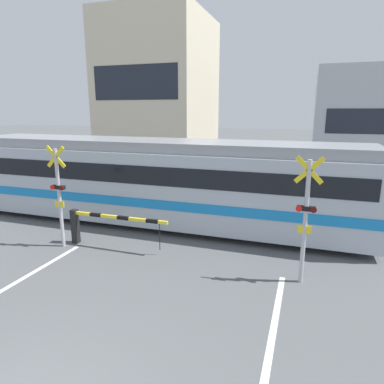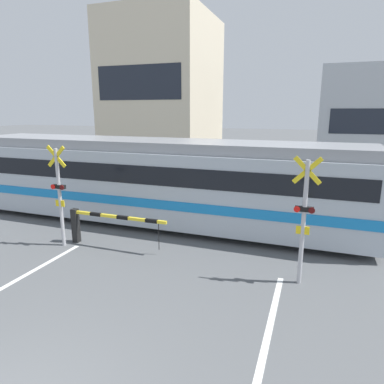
{
  "view_description": "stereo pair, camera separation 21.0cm",
  "coord_description": "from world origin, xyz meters",
  "views": [
    {
      "loc": [
        3.6,
        -2.5,
        4.27
      ],
      "look_at": [
        0.0,
        8.07,
        1.6
      ],
      "focal_mm": 32.0,
      "sensor_mm": 36.0,
      "label": 1
    },
    {
      "loc": [
        3.8,
        -2.43,
        4.27
      ],
      "look_at": [
        0.0,
        8.07,
        1.6
      ],
      "focal_mm": 32.0,
      "sensor_mm": 36.0,
      "label": 2
    }
  ],
  "objects": [
    {
      "name": "pedestrian",
      "position": [
        0.42,
        15.51,
        0.97
      ],
      "size": [
        0.38,
        0.22,
        1.69
      ],
      "color": "#33384C",
      "rests_on": "ground_plane"
    },
    {
      "name": "crossing_barrier_far",
      "position": [
        2.66,
        12.09,
        0.79
      ],
      "size": [
        3.38,
        0.2,
        1.14
      ],
      "color": "black",
      "rests_on": "ground_plane"
    },
    {
      "name": "building_right_of_street",
      "position": [
        7.42,
        22.17,
        3.36
      ],
      "size": [
        7.23,
        7.96,
        6.72
      ],
      "color": "#B2B7BC",
      "rests_on": "ground_plane"
    },
    {
      "name": "crossing_signal_left",
      "position": [
        -3.66,
        5.95,
        1.79
      ],
      "size": [
        0.68,
        0.15,
        3.24
      ],
      "color": "#B2B2B7",
      "rests_on": "ground_plane"
    },
    {
      "name": "crossing_barrier_near",
      "position": [
        -2.66,
        6.33,
        0.79
      ],
      "size": [
        3.38,
        0.2,
        1.14
      ],
      "color": "black",
      "rests_on": "ground_plane"
    },
    {
      "name": "commuter_train",
      "position": [
        -1.9,
        9.15,
        1.72
      ],
      "size": [
        15.55,
        2.82,
        3.2
      ],
      "color": "#ADB7C1",
      "rests_on": "ground_plane"
    },
    {
      "name": "rail_track_far",
      "position": [
        0.0,
        9.86,
        0.04
      ],
      "size": [
        50.0,
        0.1,
        0.08
      ],
      "color": "#6B6051",
      "rests_on": "ground_plane"
    },
    {
      "name": "rail_track_near",
      "position": [
        0.0,
        8.43,
        0.04
      ],
      "size": [
        50.0,
        0.1,
        0.08
      ],
      "color": "#6B6051",
      "rests_on": "ground_plane"
    },
    {
      "name": "crossing_signal_right",
      "position": [
        3.66,
        5.95,
        1.79
      ],
      "size": [
        0.68,
        0.15,
        3.24
      ],
      "color": "#B2B2B7",
      "rests_on": "ground_plane"
    },
    {
      "name": "building_left_of_street",
      "position": [
        -7.38,
        22.17,
        5.48
      ],
      "size": [
        7.14,
        7.96,
        10.96
      ],
      "color": "beige",
      "rests_on": "ground_plane"
    }
  ]
}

